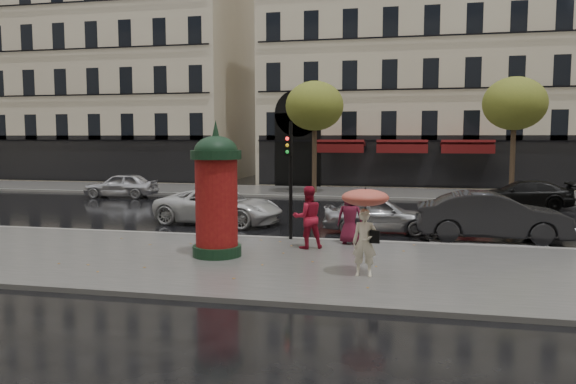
% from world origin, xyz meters
% --- Properties ---
extents(ground, '(160.00, 160.00, 0.00)m').
position_xyz_m(ground, '(0.00, 0.00, 0.00)').
color(ground, black).
rests_on(ground, ground).
extents(near_sidewalk, '(90.00, 7.00, 0.12)m').
position_xyz_m(near_sidewalk, '(0.00, -0.50, 0.06)').
color(near_sidewalk, '#474744').
rests_on(near_sidewalk, ground).
extents(far_sidewalk, '(90.00, 6.00, 0.12)m').
position_xyz_m(far_sidewalk, '(0.00, 19.00, 0.06)').
color(far_sidewalk, '#474744').
rests_on(far_sidewalk, ground).
extents(near_kerb, '(90.00, 0.25, 0.14)m').
position_xyz_m(near_kerb, '(0.00, 3.00, 0.07)').
color(near_kerb, slate).
rests_on(near_kerb, ground).
extents(far_kerb, '(90.00, 0.25, 0.14)m').
position_xyz_m(far_kerb, '(0.00, 16.00, 0.07)').
color(far_kerb, slate).
rests_on(far_kerb, ground).
extents(zebra_crossing, '(3.60, 11.75, 0.01)m').
position_xyz_m(zebra_crossing, '(6.00, 9.60, 0.01)').
color(zebra_crossing, silver).
rests_on(zebra_crossing, ground).
extents(bldg_far_corner, '(26.00, 14.00, 22.90)m').
position_xyz_m(bldg_far_corner, '(6.00, 30.00, 11.31)').
color(bldg_far_corner, '#B7A88C').
rests_on(bldg_far_corner, ground).
extents(bldg_far_left, '(24.00, 14.00, 22.90)m').
position_xyz_m(bldg_far_left, '(-22.00, 30.00, 11.31)').
color(bldg_far_left, '#B7A88C').
rests_on(bldg_far_left, ground).
extents(tree_far_left, '(3.40, 3.40, 6.64)m').
position_xyz_m(tree_far_left, '(-2.00, 18.00, 5.17)').
color(tree_far_left, '#38281C').
rests_on(tree_far_left, ground).
extents(tree_far_right, '(3.40, 3.40, 6.64)m').
position_xyz_m(tree_far_right, '(9.00, 18.00, 5.17)').
color(tree_far_right, '#38281C').
rests_on(tree_far_right, ground).
extents(woman_umbrella, '(1.11, 1.11, 2.13)m').
position_xyz_m(woman_umbrella, '(2.52, -1.55, 1.52)').
color(woman_umbrella, beige).
rests_on(woman_umbrella, near_sidewalk).
extents(woman_red, '(1.11, 1.02, 1.84)m').
position_xyz_m(woman_red, '(0.61, 1.44, 1.04)').
color(woman_red, maroon).
rests_on(woman_red, near_sidewalk).
extents(man_burgundy, '(0.80, 0.52, 1.62)m').
position_xyz_m(man_burgundy, '(1.75, 2.40, 0.93)').
color(man_burgundy, '#541023').
rests_on(man_burgundy, near_sidewalk).
extents(morris_column, '(1.39, 1.39, 3.73)m').
position_xyz_m(morris_column, '(-1.65, -0.13, 1.91)').
color(morris_column, black).
rests_on(morris_column, near_sidewalk).
extents(traffic_light, '(0.26, 0.36, 3.77)m').
position_xyz_m(traffic_light, '(-0.20, 2.73, 2.40)').
color(traffic_light, black).
rests_on(traffic_light, near_sidewalk).
extents(car_silver, '(4.00, 1.84, 1.33)m').
position_xyz_m(car_silver, '(2.46, 5.32, 0.66)').
color(car_silver, '#9C9DA0').
rests_on(car_silver, ground).
extents(car_darkgrey, '(4.87, 1.78, 1.59)m').
position_xyz_m(car_darkgrey, '(6.20, 4.61, 0.80)').
color(car_darkgrey, black).
rests_on(car_darkgrey, ground).
extents(car_white, '(5.28, 2.97, 1.39)m').
position_xyz_m(car_white, '(-3.73, 6.03, 0.70)').
color(car_white, silver).
rests_on(car_white, ground).
extents(car_black, '(4.66, 2.06, 1.33)m').
position_xyz_m(car_black, '(8.76, 13.67, 0.66)').
color(car_black, black).
rests_on(car_black, ground).
extents(car_far_silver, '(4.20, 2.08, 1.38)m').
position_xyz_m(car_far_silver, '(-12.34, 14.04, 0.69)').
color(car_far_silver, '#B4B4B9').
rests_on(car_far_silver, ground).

